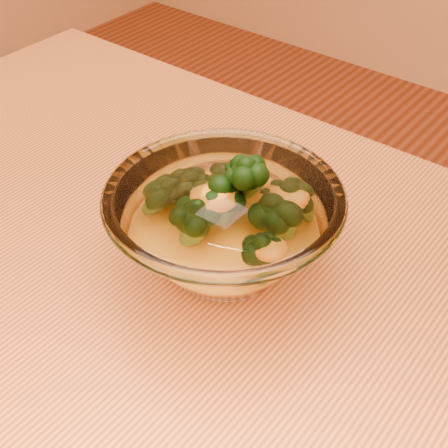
# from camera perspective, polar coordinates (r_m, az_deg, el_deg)

# --- Properties ---
(glass_bowl) EXTENTS (0.20, 0.20, 0.09)m
(glass_bowl) POSITION_cam_1_polar(r_m,az_deg,el_deg) (0.53, -0.00, -0.36)
(glass_bowl) COLOR white
(glass_bowl) RESTS_ON table
(cheese_sauce) EXTENTS (0.12, 0.12, 0.03)m
(cheese_sauce) POSITION_cam_1_polar(r_m,az_deg,el_deg) (0.55, -0.00, -1.87)
(cheese_sauce) COLOR orange
(cheese_sauce) RESTS_ON glass_bowl
(broccoli_heap) EXTENTS (0.14, 0.12, 0.08)m
(broccoli_heap) POSITION_cam_1_polar(r_m,az_deg,el_deg) (0.53, 0.46, 1.61)
(broccoli_heap) COLOR black
(broccoli_heap) RESTS_ON cheese_sauce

